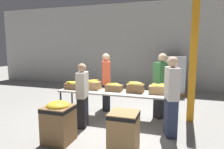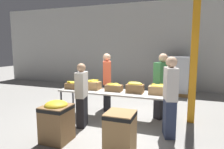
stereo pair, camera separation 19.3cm
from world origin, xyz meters
The scene contains 16 objects.
ground_plane centered at (0.00, 0.00, 0.00)m, with size 30.00×30.00×0.00m, color gray.
wall_back centered at (0.00, 4.46, 2.00)m, with size 16.00×0.08×4.00m.
sorting_table centered at (0.00, 0.00, 0.73)m, with size 2.93×0.75×0.78m.
banana_box_0 centered at (-1.14, -0.05, 0.89)m, with size 0.47×0.29×0.23m.
banana_box_1 centered at (-0.62, 0.05, 0.92)m, with size 0.46×0.30×0.29m.
banana_box_2 centered at (0.03, 0.05, 0.88)m, with size 0.45×0.28×0.23m.
banana_box_3 centered at (0.61, 0.04, 0.92)m, with size 0.44×0.27×0.29m.
banana_box_4 centered at (1.21, 0.08, 0.91)m, with size 0.49×0.29×0.27m.
volunteer_0 centered at (-0.43, 0.72, 0.88)m, with size 0.40×0.53×1.76m.
volunteer_1 centered at (-0.54, -0.71, 0.78)m, with size 0.29×0.45×1.57m.
volunteer_2 centered at (1.25, 0.57, 0.89)m, with size 0.47×0.53×1.79m.
volunteer_3 centered at (1.53, -0.57, 0.87)m, with size 0.35×0.52×1.76m.
donation_bin_0 centered at (-0.65, -1.59, 0.46)m, with size 0.56×0.56×0.87m.
donation_bin_1 centered at (0.73, -1.59, 0.42)m, with size 0.52×0.52×0.78m.
support_pillar centered at (2.01, 0.52, 2.00)m, with size 0.17×0.17×4.00m.
pallet_stack_0 centered at (1.49, 3.65, 0.77)m, with size 1.06×1.06×1.57m.
Camera 2 is at (1.77, -4.93, 1.96)m, focal length 32.00 mm.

